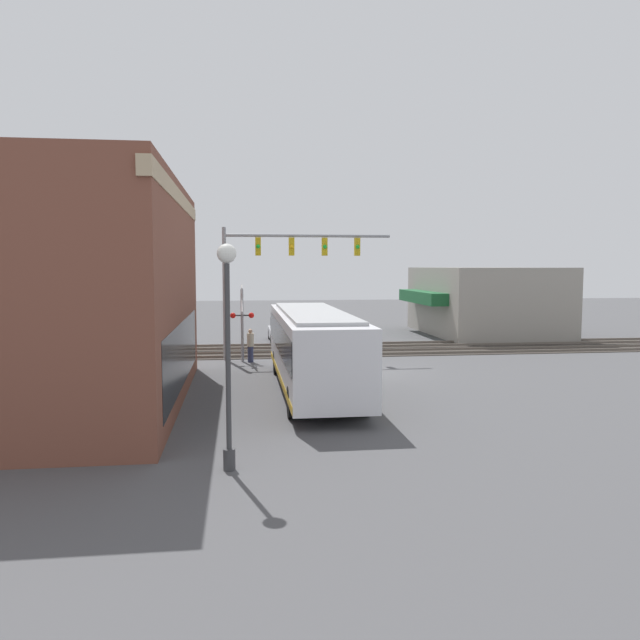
# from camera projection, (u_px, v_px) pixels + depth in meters

# --- Properties ---
(ground_plane) EXTENTS (120.00, 120.00, 0.00)m
(ground_plane) POSITION_uv_depth(u_px,v_px,m) (366.00, 373.00, 27.56)
(ground_plane) COLOR #4C4C4F
(brick_building) EXTENTS (14.24, 10.73, 7.55)m
(brick_building) POSITION_uv_depth(u_px,v_px,m) (19.00, 294.00, 20.78)
(brick_building) COLOR brown
(brick_building) RESTS_ON ground
(shop_building) EXTENTS (11.37, 9.07, 4.62)m
(shop_building) POSITION_uv_depth(u_px,v_px,m) (484.00, 301.00, 43.45)
(shop_building) COLOR gray
(shop_building) RESTS_ON ground
(city_bus) EXTENTS (12.08, 2.59, 3.04)m
(city_bus) POSITION_uv_depth(u_px,v_px,m) (313.00, 346.00, 23.50)
(city_bus) COLOR silver
(city_bus) RESTS_ON ground
(traffic_signal_gantry) EXTENTS (0.42, 8.49, 6.64)m
(traffic_signal_gantry) POSITION_uv_depth(u_px,v_px,m) (281.00, 259.00, 31.30)
(traffic_signal_gantry) COLOR gray
(traffic_signal_gantry) RESTS_ON ground
(crossing_signal) EXTENTS (1.41, 1.18, 3.81)m
(crossing_signal) POSITION_uv_depth(u_px,v_px,m) (242.00, 315.00, 30.61)
(crossing_signal) COLOR gray
(crossing_signal) RESTS_ON ground
(streetlamp) EXTENTS (0.44, 0.44, 5.20)m
(streetlamp) POSITION_uv_depth(u_px,v_px,m) (228.00, 337.00, 14.12)
(streetlamp) COLOR #38383A
(streetlamp) RESTS_ON ground
(rail_track_near) EXTENTS (2.60, 60.00, 0.15)m
(rail_track_near) POSITION_uv_depth(u_px,v_px,m) (344.00, 353.00, 33.49)
(rail_track_near) COLOR #332D28
(rail_track_near) RESTS_ON ground
(rail_track_far) EXTENTS (2.60, 60.00, 0.15)m
(rail_track_far) POSITION_uv_depth(u_px,v_px,m) (335.00, 346.00, 36.65)
(rail_track_far) COLOR #332D28
(rail_track_far) RESTS_ON ground
(parked_car_silver) EXTENTS (4.79, 1.82, 1.46)m
(parked_car_silver) POSITION_uv_depth(u_px,v_px,m) (284.00, 331.00, 38.91)
(parked_car_silver) COLOR #B7B7BC
(parked_car_silver) RESTS_ON ground
(parked_car_black) EXTENTS (4.20, 1.82, 1.45)m
(parked_car_black) POSITION_uv_depth(u_px,v_px,m) (311.00, 320.00, 47.01)
(parked_car_black) COLOR black
(parked_car_black) RESTS_ON ground
(pedestrian_at_crossing) EXTENTS (0.34, 0.34, 1.64)m
(pedestrian_at_crossing) POSITION_uv_depth(u_px,v_px,m) (250.00, 345.00, 30.56)
(pedestrian_at_crossing) COLOR #2D3351
(pedestrian_at_crossing) RESTS_ON ground
(pedestrian_near_bus) EXTENTS (0.34, 0.34, 1.67)m
(pedestrian_near_bus) POSITION_uv_depth(u_px,v_px,m) (340.00, 352.00, 28.02)
(pedestrian_near_bus) COLOR black
(pedestrian_near_bus) RESTS_ON ground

